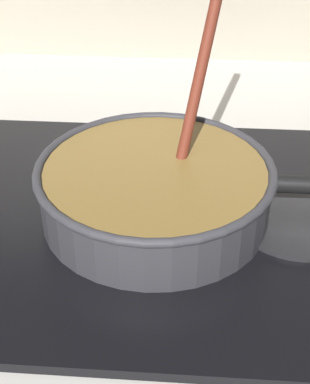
% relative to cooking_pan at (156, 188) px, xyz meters
% --- Properties ---
extents(ground, '(2.40, 1.60, 0.04)m').
position_rel_cooking_pan_xyz_m(ground, '(-0.10, -0.21, -0.07)').
color(ground, beige).
extents(hob_plate, '(0.56, 0.48, 0.01)m').
position_rel_cooking_pan_xyz_m(hob_plate, '(-0.00, -0.00, -0.05)').
color(hob_plate, black).
rests_on(hob_plate, ground).
extents(burner_ring, '(0.18, 0.18, 0.01)m').
position_rel_cooking_pan_xyz_m(burner_ring, '(-0.00, -0.00, -0.04)').
color(burner_ring, '#592D0C').
rests_on(burner_ring, hob_plate).
extents(spare_burner, '(0.16, 0.16, 0.01)m').
position_rel_cooking_pan_xyz_m(spare_burner, '(0.17, -0.00, -0.04)').
color(spare_burner, '#262628').
rests_on(spare_burner, hob_plate).
extents(cooking_pan, '(0.41, 0.29, 0.30)m').
position_rel_cooking_pan_xyz_m(cooking_pan, '(0.00, 0.00, 0.00)').
color(cooking_pan, '#38383D').
rests_on(cooking_pan, hob_plate).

